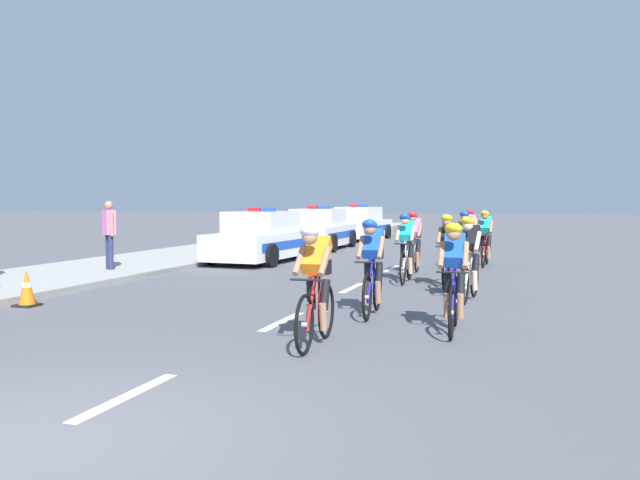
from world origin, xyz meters
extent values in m
plane|color=#56565B|center=(0.00, 0.00, 0.00)|extent=(160.00, 160.00, 0.00)
cube|color=#A3A099|center=(-6.91, 14.00, 0.06)|extent=(3.75, 60.00, 0.12)
cube|color=#9E9E99|center=(-5.12, 14.00, 0.07)|extent=(0.16, 60.00, 0.13)
cube|color=white|center=(0.00, 1.27, 0.00)|extent=(0.14, 1.60, 0.01)
cube|color=white|center=(0.00, 5.27, 0.00)|extent=(0.14, 1.60, 0.01)
cube|color=white|center=(0.00, 9.27, 0.00)|extent=(0.14, 1.60, 0.01)
cube|color=white|center=(0.00, 13.27, 0.00)|extent=(0.14, 1.60, 0.01)
torus|color=black|center=(1.03, 3.34, 0.36)|extent=(0.08, 0.73, 0.72)
cylinder|color=#99999E|center=(1.03, 3.34, 0.36)|extent=(0.06, 0.06, 0.06)
torus|color=black|center=(0.99, 4.34, 0.36)|extent=(0.08, 0.73, 0.72)
cylinder|color=#99999E|center=(0.99, 4.34, 0.36)|extent=(0.06, 0.06, 0.06)
cylinder|color=#B21919|center=(1.01, 3.79, 0.90)|extent=(0.06, 0.55, 0.04)
cylinder|color=#B21919|center=(1.02, 3.61, 0.58)|extent=(0.06, 0.48, 0.63)
cylinder|color=#B21919|center=(1.00, 3.99, 0.60)|extent=(0.04, 0.04, 0.65)
cylinder|color=black|center=(1.03, 3.44, 0.88)|extent=(0.42, 0.05, 0.03)
cube|color=black|center=(1.00, 3.99, 0.94)|extent=(0.11, 0.22, 0.05)
cube|color=orange|center=(1.01, 3.86, 1.14)|extent=(0.30, 0.55, 0.47)
cube|color=black|center=(1.00, 3.98, 0.98)|extent=(0.29, 0.21, 0.18)
cylinder|color=black|center=(1.10, 3.93, 0.64)|extent=(0.12, 0.23, 0.40)
cylinder|color=#9E7051|center=(1.10, 3.85, 0.37)|extent=(0.10, 0.16, 0.36)
cylinder|color=black|center=(0.92, 3.92, 0.64)|extent=(0.12, 0.17, 0.40)
cylinder|color=#9E7051|center=(0.92, 3.84, 0.37)|extent=(0.10, 0.13, 0.36)
cylinder|color=#9E7051|center=(1.18, 3.65, 1.09)|extent=(0.09, 0.40, 0.35)
cylinder|color=#9E7051|center=(0.86, 3.64, 1.09)|extent=(0.09, 0.40, 0.35)
sphere|color=#9E7051|center=(1.02, 3.56, 1.38)|extent=(0.19, 0.19, 0.19)
ellipsoid|color=white|center=(1.02, 3.55, 1.45)|extent=(0.24, 0.32, 0.24)
torus|color=black|center=(2.57, 4.71, 0.36)|extent=(0.09, 0.73, 0.72)
cylinder|color=#99999E|center=(2.57, 4.71, 0.36)|extent=(0.06, 0.06, 0.06)
torus|color=black|center=(2.52, 5.71, 0.36)|extent=(0.09, 0.73, 0.72)
cylinder|color=#99999E|center=(2.52, 5.71, 0.36)|extent=(0.06, 0.06, 0.06)
cylinder|color=#1E1E99|center=(2.55, 5.16, 0.90)|extent=(0.07, 0.55, 0.04)
cylinder|color=#1E1E99|center=(2.56, 4.98, 0.58)|extent=(0.07, 0.48, 0.63)
cylinder|color=#1E1E99|center=(2.54, 5.36, 0.60)|extent=(0.04, 0.04, 0.65)
cylinder|color=black|center=(2.57, 4.81, 0.88)|extent=(0.42, 0.05, 0.03)
cube|color=black|center=(2.54, 5.36, 0.94)|extent=(0.11, 0.23, 0.05)
cube|color=blue|center=(2.54, 5.23, 1.14)|extent=(0.31, 0.56, 0.46)
cube|color=black|center=(2.54, 5.35, 0.98)|extent=(0.29, 0.22, 0.18)
cylinder|color=black|center=(2.63, 5.30, 0.64)|extent=(0.12, 0.23, 0.40)
cylinder|color=#9E7051|center=(2.63, 5.22, 0.37)|extent=(0.10, 0.16, 0.36)
cylinder|color=black|center=(2.45, 5.29, 0.64)|extent=(0.12, 0.17, 0.40)
cylinder|color=#9E7051|center=(2.45, 5.21, 0.37)|extent=(0.10, 0.13, 0.36)
cylinder|color=#9E7051|center=(2.72, 5.03, 1.09)|extent=(0.10, 0.40, 0.35)
cylinder|color=#9E7051|center=(2.40, 5.01, 1.09)|extent=(0.10, 0.40, 0.35)
sphere|color=#9E7051|center=(2.56, 4.94, 1.38)|extent=(0.19, 0.19, 0.19)
ellipsoid|color=yellow|center=(2.56, 4.93, 1.45)|extent=(0.25, 0.33, 0.24)
torus|color=black|center=(1.20, 5.70, 0.36)|extent=(0.10, 0.73, 0.72)
cylinder|color=#99999E|center=(1.20, 5.70, 0.36)|extent=(0.06, 0.06, 0.06)
torus|color=black|center=(1.13, 6.69, 0.36)|extent=(0.10, 0.73, 0.72)
cylinder|color=#99999E|center=(1.13, 6.69, 0.36)|extent=(0.06, 0.06, 0.06)
cylinder|color=#1E1E99|center=(1.17, 6.15, 0.90)|extent=(0.08, 0.55, 0.04)
cylinder|color=#1E1E99|center=(1.18, 5.97, 0.58)|extent=(0.08, 0.48, 0.63)
cylinder|color=#1E1E99|center=(1.15, 6.35, 0.60)|extent=(0.04, 0.04, 0.65)
cylinder|color=black|center=(1.19, 5.80, 0.88)|extent=(0.42, 0.06, 0.03)
cube|color=black|center=(1.15, 6.35, 0.94)|extent=(0.12, 0.23, 0.05)
cube|color=blue|center=(1.16, 6.22, 1.14)|extent=(0.32, 0.56, 0.46)
cube|color=black|center=(1.15, 6.34, 0.98)|extent=(0.29, 0.22, 0.18)
cylinder|color=black|center=(1.25, 6.29, 0.64)|extent=(0.13, 0.23, 0.40)
cylinder|color=#9E7051|center=(1.25, 6.21, 0.37)|extent=(0.10, 0.16, 0.36)
cylinder|color=black|center=(1.07, 6.28, 0.64)|extent=(0.12, 0.18, 0.40)
cylinder|color=#9E7051|center=(1.07, 6.20, 0.37)|extent=(0.10, 0.13, 0.36)
cylinder|color=#9E7051|center=(1.34, 6.02, 1.09)|extent=(0.11, 0.41, 0.35)
cylinder|color=#9E7051|center=(1.02, 5.99, 1.09)|extent=(0.11, 0.41, 0.35)
sphere|color=#9E7051|center=(1.18, 5.92, 1.38)|extent=(0.19, 0.19, 0.19)
ellipsoid|color=blue|center=(1.19, 5.91, 1.45)|extent=(0.25, 0.33, 0.24)
torus|color=black|center=(2.44, 7.73, 0.36)|extent=(0.10, 0.73, 0.72)
cylinder|color=#99999E|center=(2.44, 7.73, 0.36)|extent=(0.06, 0.06, 0.06)
torus|color=black|center=(2.52, 8.73, 0.36)|extent=(0.10, 0.73, 0.72)
cylinder|color=#99999E|center=(2.52, 8.73, 0.36)|extent=(0.06, 0.06, 0.06)
cylinder|color=white|center=(2.48, 8.18, 0.90)|extent=(0.08, 0.55, 0.04)
cylinder|color=white|center=(2.46, 8.00, 0.58)|extent=(0.08, 0.48, 0.63)
cylinder|color=white|center=(2.49, 8.38, 0.60)|extent=(0.04, 0.04, 0.65)
cylinder|color=black|center=(2.45, 7.83, 0.88)|extent=(0.42, 0.06, 0.03)
cube|color=black|center=(2.49, 8.38, 0.94)|extent=(0.12, 0.23, 0.05)
cube|color=black|center=(2.48, 8.25, 1.14)|extent=(0.32, 0.56, 0.46)
cube|color=black|center=(2.49, 8.37, 0.98)|extent=(0.30, 0.22, 0.18)
cylinder|color=black|center=(2.58, 8.31, 0.64)|extent=(0.13, 0.23, 0.40)
cylinder|color=beige|center=(2.57, 8.23, 0.37)|extent=(0.10, 0.16, 0.36)
cylinder|color=black|center=(2.40, 8.33, 0.64)|extent=(0.12, 0.18, 0.40)
cylinder|color=beige|center=(2.39, 8.25, 0.37)|extent=(0.10, 0.13, 0.36)
cylinder|color=beige|center=(2.62, 8.03, 1.09)|extent=(0.11, 0.41, 0.35)
cylinder|color=beige|center=(2.31, 8.05, 1.09)|extent=(0.11, 0.41, 0.35)
sphere|color=beige|center=(2.46, 7.95, 1.38)|extent=(0.19, 0.19, 0.19)
ellipsoid|color=yellow|center=(2.46, 7.94, 1.45)|extent=(0.25, 0.33, 0.24)
torus|color=black|center=(1.88, 9.41, 0.36)|extent=(0.05, 0.72, 0.72)
cylinder|color=#99999E|center=(1.88, 9.41, 0.36)|extent=(0.06, 0.06, 0.06)
torus|color=black|center=(1.87, 10.41, 0.36)|extent=(0.05, 0.72, 0.72)
cylinder|color=#99999E|center=(1.87, 10.41, 0.36)|extent=(0.06, 0.06, 0.06)
cylinder|color=#1E1E99|center=(1.88, 9.86, 0.90)|extent=(0.04, 0.55, 0.04)
cylinder|color=#1E1E99|center=(1.88, 9.68, 0.58)|extent=(0.04, 0.48, 0.63)
cylinder|color=#1E1E99|center=(1.88, 10.06, 0.60)|extent=(0.04, 0.04, 0.65)
cylinder|color=black|center=(1.88, 9.51, 0.88)|extent=(0.42, 0.03, 0.03)
cube|color=black|center=(1.88, 10.06, 0.94)|extent=(0.10, 0.22, 0.05)
cube|color=black|center=(1.88, 9.93, 1.14)|extent=(0.28, 0.55, 0.44)
cube|color=black|center=(1.88, 10.05, 0.98)|extent=(0.28, 0.20, 0.18)
cylinder|color=black|center=(1.97, 10.00, 0.64)|extent=(0.11, 0.22, 0.40)
cylinder|color=#9E7051|center=(1.97, 9.92, 0.37)|extent=(0.09, 0.15, 0.36)
cylinder|color=black|center=(1.79, 9.99, 0.64)|extent=(0.11, 0.17, 0.40)
cylinder|color=#9E7051|center=(1.79, 9.91, 0.37)|extent=(0.09, 0.12, 0.36)
cylinder|color=#9E7051|center=(2.04, 9.72, 1.09)|extent=(0.08, 0.40, 0.35)
cylinder|color=#9E7051|center=(1.72, 9.71, 1.09)|extent=(0.08, 0.40, 0.35)
sphere|color=#9E7051|center=(1.88, 9.63, 1.38)|extent=(0.19, 0.19, 0.19)
ellipsoid|color=yellow|center=(1.88, 9.62, 1.45)|extent=(0.23, 0.32, 0.24)
torus|color=black|center=(0.92, 9.98, 0.36)|extent=(0.07, 0.73, 0.72)
cylinder|color=#99999E|center=(0.92, 9.98, 0.36)|extent=(0.06, 0.06, 0.06)
torus|color=black|center=(0.88, 10.98, 0.36)|extent=(0.07, 0.73, 0.72)
cylinder|color=#99999E|center=(0.88, 10.98, 0.36)|extent=(0.06, 0.06, 0.06)
cylinder|color=white|center=(0.90, 10.43, 0.90)|extent=(0.06, 0.55, 0.04)
cylinder|color=white|center=(0.91, 10.26, 0.58)|extent=(0.06, 0.48, 0.63)
cylinder|color=white|center=(0.89, 10.63, 0.60)|extent=(0.04, 0.04, 0.65)
cylinder|color=black|center=(0.92, 10.08, 0.88)|extent=(0.42, 0.05, 0.03)
cube|color=black|center=(0.89, 10.63, 0.94)|extent=(0.11, 0.22, 0.05)
cube|color=#19B2B7|center=(0.90, 10.51, 1.14)|extent=(0.30, 0.56, 0.44)
cube|color=black|center=(0.89, 10.62, 0.98)|extent=(0.29, 0.21, 0.18)
cylinder|color=black|center=(0.99, 10.58, 0.64)|extent=(0.12, 0.23, 0.40)
cylinder|color=tan|center=(0.99, 10.50, 0.37)|extent=(0.10, 0.16, 0.36)
cylinder|color=black|center=(0.81, 10.57, 0.64)|extent=(0.12, 0.17, 0.40)
cylinder|color=tan|center=(0.81, 10.49, 0.37)|extent=(0.09, 0.13, 0.36)
cylinder|color=tan|center=(1.07, 10.30, 1.09)|extent=(0.09, 0.40, 0.35)
cylinder|color=tan|center=(0.75, 10.29, 1.09)|extent=(0.09, 0.40, 0.35)
sphere|color=tan|center=(0.91, 10.21, 1.38)|extent=(0.19, 0.19, 0.19)
ellipsoid|color=blue|center=(0.91, 10.20, 1.45)|extent=(0.24, 0.32, 0.24)
torus|color=black|center=(0.79, 11.63, 0.36)|extent=(0.06, 0.72, 0.72)
cylinder|color=#99999E|center=(0.79, 11.63, 0.36)|extent=(0.06, 0.06, 0.06)
torus|color=black|center=(0.77, 12.63, 0.36)|extent=(0.06, 0.72, 0.72)
cylinder|color=#99999E|center=(0.77, 12.63, 0.36)|extent=(0.06, 0.06, 0.06)
cylinder|color=white|center=(0.78, 12.08, 0.90)|extent=(0.05, 0.55, 0.04)
cylinder|color=white|center=(0.78, 11.90, 0.58)|extent=(0.05, 0.48, 0.63)
cylinder|color=white|center=(0.78, 12.28, 0.60)|extent=(0.04, 0.04, 0.65)
cylinder|color=black|center=(0.79, 11.73, 0.88)|extent=(0.42, 0.04, 0.03)
cube|color=black|center=(0.78, 12.28, 0.94)|extent=(0.10, 0.22, 0.05)
cube|color=pink|center=(0.78, 12.15, 1.14)|extent=(0.29, 0.55, 0.46)
cube|color=black|center=(0.78, 12.27, 0.98)|extent=(0.28, 0.21, 0.18)
cylinder|color=black|center=(0.87, 12.22, 0.64)|extent=(0.11, 0.23, 0.40)
cylinder|color=#9E7051|center=(0.87, 12.14, 0.37)|extent=(0.09, 0.16, 0.36)
cylinder|color=black|center=(0.69, 12.21, 0.64)|extent=(0.11, 0.17, 0.40)
cylinder|color=#9E7051|center=(0.69, 12.13, 0.37)|extent=(0.09, 0.12, 0.36)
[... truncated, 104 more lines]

